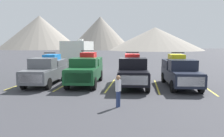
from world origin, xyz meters
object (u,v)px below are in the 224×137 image
object	(u,v)px
pickup_truck_a	(47,70)
pickup_truck_b	(86,69)
pickup_truck_c	(132,70)
camper_trailer_a	(79,53)
pickup_truck_d	(180,71)
person_a	(118,89)

from	to	relation	value
pickup_truck_a	pickup_truck_b	xyz separation A→B (m)	(3.15, 0.27, 0.07)
pickup_truck_c	camper_trailer_a	size ratio (longest dim) A/B	0.65
pickup_truck_b	pickup_truck_d	size ratio (longest dim) A/B	1.03
pickup_truck_a	camper_trailer_a	distance (m)	9.95
pickup_truck_a	person_a	world-z (taller)	pickup_truck_a
pickup_truck_c	pickup_truck_d	size ratio (longest dim) A/B	1.03
pickup_truck_a	camper_trailer_a	size ratio (longest dim) A/B	0.65
pickup_truck_b	camper_trailer_a	bearing A→B (deg)	108.65
pickup_truck_c	camper_trailer_a	world-z (taller)	camper_trailer_a
pickup_truck_d	pickup_truck_c	bearing A→B (deg)	-176.21
camper_trailer_a	pickup_truck_d	bearing A→B (deg)	-42.89
pickup_truck_b	person_a	xyz separation A→B (m)	(3.20, -6.16, -0.26)
pickup_truck_a	pickup_truck_c	xyz separation A→B (m)	(6.83, -0.04, 0.06)
pickup_truck_c	person_a	bearing A→B (deg)	-94.75
pickup_truck_d	pickup_truck_b	bearing A→B (deg)	179.38
pickup_truck_b	pickup_truck_d	world-z (taller)	pickup_truck_b
pickup_truck_b	person_a	distance (m)	6.94
pickup_truck_b	person_a	bearing A→B (deg)	-62.55
person_a	pickup_truck_b	bearing A→B (deg)	117.45
pickup_truck_c	person_a	xyz separation A→B (m)	(-0.49, -5.85, -0.26)
pickup_truck_a	pickup_truck_d	bearing A→B (deg)	1.09
pickup_truck_d	camper_trailer_a	distance (m)	14.30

